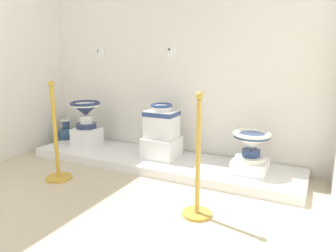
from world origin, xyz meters
The scene contains 14 objects.
ground_plane centered at (1.85, 0.65, -0.01)m, with size 5.71×5.29×0.02m, color beige.
wall_back centered at (1.85, 2.52, 1.65)m, with size 3.91×0.06×3.30m, color white.
display_platform centered at (1.85, 2.08, 0.05)m, with size 3.29×0.78×0.10m, color white.
plinth_block_squat_floral centered at (0.73, 2.11, 0.22)m, with size 0.31×0.32×0.24m, color white.
antique_toilet_squat_floral centered at (0.73, 2.11, 0.59)m, with size 0.40×0.40×0.36m.
plinth_block_pale_glazed centered at (1.87, 2.12, 0.23)m, with size 0.39×0.39×0.25m, color white.
antique_toilet_pale_glazed centered at (1.87, 2.12, 0.55)m, with size 0.37×0.29×0.40m.
plinth_block_tall_cobalt centered at (2.93, 2.09, 0.17)m, with size 0.35×0.35×0.13m, color white.
antique_toilet_tall_cobalt centered at (2.93, 2.09, 0.43)m, with size 0.39×0.39×0.30m.
info_placard_first centered at (0.73, 2.48, 1.33)m, with size 0.14×0.01×0.12m.
info_placard_second centered at (1.83, 2.48, 1.33)m, with size 0.14×0.01×0.15m.
decorative_vase_corner centered at (0.20, 2.27, 0.16)m, with size 0.25×0.25×0.39m.
stanchion_post_near_left centered at (1.08, 1.23, 0.30)m, with size 0.28×0.28×1.05m.
stanchion_post_near_right centered at (2.70, 1.16, 0.32)m, with size 0.25×0.25×1.03m.
Camera 1 is at (3.56, -1.10, 1.30)m, focal length 33.72 mm.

